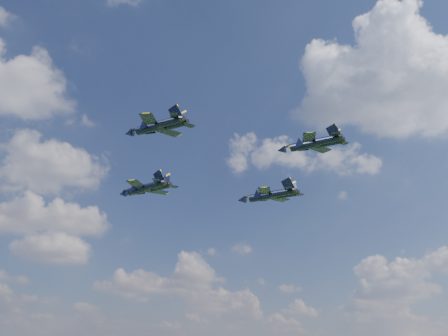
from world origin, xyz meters
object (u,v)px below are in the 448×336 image
jet_lead (139,190)px  jet_right (262,196)px  jet_slot (304,145)px  jet_left (149,128)px

jet_lead → jet_right: jet_right is taller
jet_slot → jet_right: bearing=39.8°
jet_lead → jet_left: 31.15m
jet_lead → jet_right: 29.40m
jet_right → jet_slot: jet_slot is taller
jet_slot → jet_left: bearing=132.4°
jet_lead → jet_right: size_ratio=0.96×
jet_left → jet_slot: size_ratio=0.99×
jet_left → jet_slot: 28.56m
jet_lead → jet_slot: (18.70, -37.42, 0.93)m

